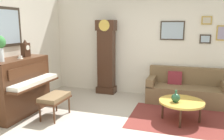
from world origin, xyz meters
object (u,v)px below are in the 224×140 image
(mantel_clock, at_px, (26,49))
(teacup, at_px, (20,58))
(coffee_table, at_px, (181,102))
(piano_bench, at_px, (55,98))
(piano, at_px, (19,86))
(green_jug, at_px, (176,98))
(grandfather_clock, at_px, (106,59))
(couch, at_px, (186,90))

(mantel_clock, distance_m, teacup, 0.36)
(mantel_clock, bearing_deg, coffee_table, 6.33)
(piano_bench, relative_size, mantel_clock, 1.84)
(piano, xyz_separation_m, green_jug, (3.22, 0.56, -0.11))
(grandfather_clock, relative_size, coffee_table, 2.31)
(teacup, bearing_deg, couch, 29.90)
(piano, bearing_deg, couch, 29.01)
(piano, height_order, green_jug, piano)
(piano_bench, relative_size, grandfather_clock, 0.34)
(piano, distance_m, green_jug, 3.27)
(piano_bench, distance_m, coffee_table, 2.57)
(piano, relative_size, mantel_clock, 3.79)
(mantel_clock, height_order, teacup, mantel_clock)
(piano, bearing_deg, green_jug, 9.91)
(piano_bench, relative_size, coffee_table, 0.80)
(mantel_clock, distance_m, green_jug, 3.34)
(couch, distance_m, teacup, 3.93)
(piano, xyz_separation_m, mantel_clock, (0.00, 0.30, 0.77))
(coffee_table, bearing_deg, mantel_clock, -173.67)
(grandfather_clock, xyz_separation_m, mantel_clock, (-1.26, -1.75, 0.41))
(piano_bench, relative_size, couch, 0.37)
(couch, height_order, mantel_clock, mantel_clock)
(couch, relative_size, green_jug, 7.92)
(piano, relative_size, coffee_table, 1.64)
(couch, xyz_separation_m, mantel_clock, (-3.41, -1.60, 1.06))
(piano, xyz_separation_m, piano_bench, (0.84, 0.04, -0.20))
(piano, xyz_separation_m, coffee_table, (3.33, 0.67, -0.22))
(coffee_table, xyz_separation_m, green_jug, (-0.11, -0.10, 0.12))
(couch, xyz_separation_m, coffee_table, (-0.09, -1.23, 0.07))
(piano_bench, distance_m, green_jug, 2.44)
(couch, distance_m, mantel_clock, 3.92)
(piano, distance_m, mantel_clock, 0.82)
(grandfather_clock, xyz_separation_m, coffee_table, (2.07, -1.38, -0.58))
(piano, xyz_separation_m, teacup, (0.10, -0.01, 0.62))
(piano_bench, height_order, mantel_clock, mantel_clock)
(piano_bench, height_order, couch, couch)
(grandfather_clock, height_order, coffee_table, grandfather_clock)
(piano, height_order, coffee_table, piano)
(teacup, xyz_separation_m, green_jug, (3.11, 0.57, -0.73))
(piano_bench, bearing_deg, coffee_table, 14.02)
(couch, bearing_deg, mantel_clock, -154.93)
(coffee_table, relative_size, green_jug, 3.67)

